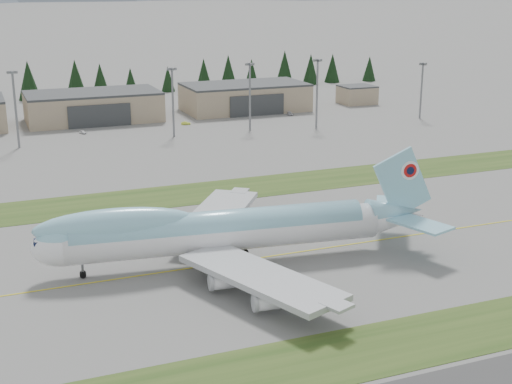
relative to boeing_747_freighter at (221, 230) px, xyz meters
name	(u,v)px	position (x,y,z in m)	size (l,w,h in m)	color
ground	(304,251)	(16.68, -0.02, -6.55)	(7000.00, 7000.00, 0.00)	slate
grass_strip_near	(417,341)	(16.68, -38.02, -6.55)	(400.00, 14.00, 0.08)	#2C491A
grass_strip_far	(226,190)	(16.68, 44.98, -6.55)	(400.00, 18.00, 0.08)	#2C491A
taxiway_line_main	(304,251)	(16.68, -0.02, -6.55)	(400.00, 0.40, 0.02)	gold
boeing_747_freighter	(221,230)	(0.00, 0.00, 0.00)	(75.68, 64.68, 19.87)	white
hangar_center	(93,106)	(1.68, 149.88, -1.16)	(48.00, 26.60, 10.80)	tan
hangar_right	(245,97)	(61.68, 149.88, -1.16)	(48.00, 26.60, 10.80)	tan
control_shed	(357,95)	(111.68, 147.98, -2.75)	(14.00, 12.00, 7.60)	tan
floodlight_masts	(185,89)	(25.71, 110.18, 9.38)	(195.19, 9.47, 24.07)	slate
service_vehicle_a	(83,134)	(-5.85, 127.42, -6.55)	(1.29, 3.20, 1.09)	silver
service_vehicle_b	(186,125)	(31.18, 129.79, -6.55)	(1.19, 3.38, 1.12)	#D1E639
service_vehicle_c	(290,115)	(74.04, 133.30, -6.55)	(1.71, 4.23, 1.22)	#B3B3B8
conifer_belt	(109,78)	(19.11, 211.31, 0.94)	(276.00, 14.58, 16.99)	black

